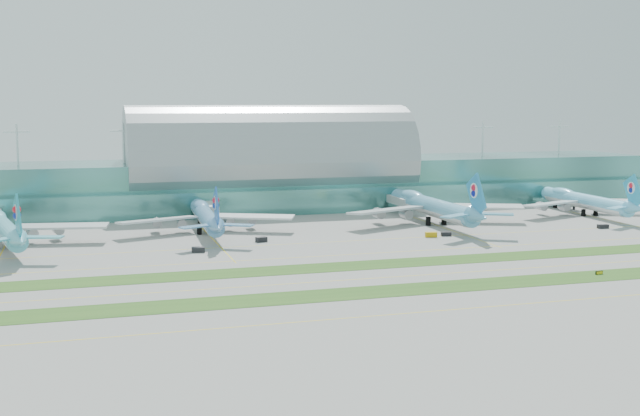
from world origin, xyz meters
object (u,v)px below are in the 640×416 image
object	(u,v)px
airliner_a	(4,227)
airliner_b	(206,215)
airliner_d	(584,200)
airliner_c	(431,205)
terminal	(270,174)
taxiway_sign_east	(599,273)

from	to	relation	value
airliner_a	airliner_b	size ratio (longest dim) A/B	1.03
airliner_a	airliner_d	bearing A→B (deg)	-9.24
airliner_c	terminal	bearing A→B (deg)	126.85
airliner_b	airliner_d	xyz separation A→B (m)	(150.35, 0.90, -0.01)
terminal	airliner_b	size ratio (longest dim) A/B	4.94
taxiway_sign_east	airliner_b	bearing A→B (deg)	125.02
airliner_a	airliner_d	world-z (taller)	airliner_a
terminal	airliner_a	bearing A→B (deg)	-145.93
airliner_b	terminal	bearing A→B (deg)	60.62
terminal	airliner_a	world-z (taller)	terminal
airliner_b	airliner_c	distance (m)	82.59
airliner_a	taxiway_sign_east	xyz separation A→B (m)	(151.35, -87.64, -5.59)
terminal	airliner_b	bearing A→B (deg)	-121.77
airliner_a	airliner_b	xyz separation A→B (m)	(63.96, 9.28, -0.23)
airliner_a	taxiway_sign_east	world-z (taller)	airliner_a
taxiway_sign_east	airliner_d	bearing A→B (deg)	50.21
terminal	taxiway_sign_east	size ratio (longest dim) A/B	146.18
terminal	airliner_b	world-z (taller)	terminal
airliner_a	airliner_c	distance (m)	146.63
airliner_c	taxiway_sign_east	xyz separation A→B (m)	(4.86, -93.93, -6.19)
airliner_b	airliner_c	world-z (taller)	airliner_c
airliner_a	taxiway_sign_east	bearing A→B (deg)	-42.03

